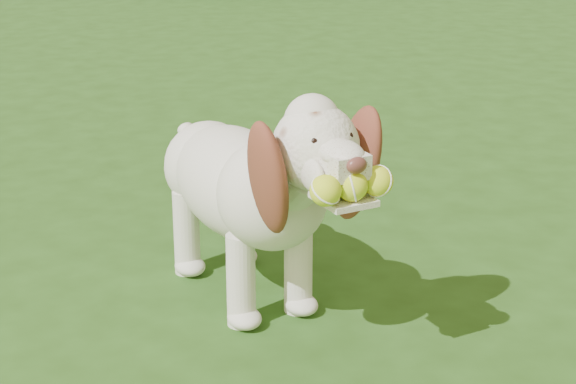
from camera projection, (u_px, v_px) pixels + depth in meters
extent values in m
plane|color=#234513|center=(125.00, 275.00, 3.84)|extent=(80.00, 80.00, 0.00)
ellipsoid|color=silver|center=(237.00, 183.00, 3.57)|extent=(0.61, 0.84, 0.40)
ellipsoid|color=silver|center=(272.00, 194.00, 3.32)|extent=(0.49, 0.49, 0.39)
ellipsoid|color=silver|center=(209.00, 166.00, 3.79)|extent=(0.45, 0.45, 0.36)
cylinder|color=silver|center=(293.00, 179.00, 3.16)|extent=(0.29, 0.36, 0.31)
sphere|color=silver|center=(316.00, 147.00, 2.98)|extent=(0.35, 0.35, 0.28)
sphere|color=silver|center=(312.00, 122.00, 2.98)|extent=(0.23, 0.23, 0.18)
cube|color=silver|center=(341.00, 163.00, 2.85)|extent=(0.16, 0.19, 0.07)
ellipsoid|color=#592D28|center=(357.00, 165.00, 2.78)|extent=(0.08, 0.06, 0.05)
cube|color=silver|center=(344.00, 199.00, 2.88)|extent=(0.20, 0.21, 0.02)
ellipsoid|color=brown|center=(268.00, 179.00, 2.95)|extent=(0.20, 0.29, 0.42)
ellipsoid|color=brown|center=(357.00, 163.00, 3.09)|extent=(0.22, 0.25, 0.42)
cylinder|color=silver|center=(193.00, 144.00, 3.91)|extent=(0.13, 0.21, 0.15)
cylinder|color=silver|center=(241.00, 280.00, 3.39)|extent=(0.13, 0.13, 0.34)
cylinder|color=silver|center=(298.00, 268.00, 3.49)|extent=(0.13, 0.13, 0.34)
cylinder|color=silver|center=(187.00, 232.00, 3.81)|extent=(0.13, 0.13, 0.34)
cylinder|color=silver|center=(239.00, 222.00, 3.91)|extent=(0.13, 0.13, 0.34)
sphere|color=#C2EF21|center=(326.00, 191.00, 2.78)|extent=(0.12, 0.12, 0.09)
sphere|color=#C2EF21|center=(352.00, 186.00, 2.82)|extent=(0.12, 0.12, 0.09)
sphere|color=#C2EF21|center=(378.00, 181.00, 2.86)|extent=(0.12, 0.12, 0.09)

